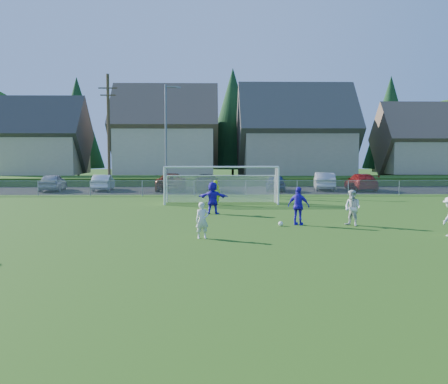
{
  "coord_description": "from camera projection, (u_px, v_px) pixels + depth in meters",
  "views": [
    {
      "loc": [
        -0.59,
        -18.4,
        3.51
      ],
      "look_at": [
        0.0,
        8.0,
        1.4
      ],
      "focal_mm": 42.0,
      "sensor_mm": 36.0,
      "label": 1
    }
  ],
  "objects": [
    {
      "name": "goalkeeper",
      "position": [
        216.0,
        192.0,
        33.68
      ],
      "size": [
        0.67,
        0.54,
        1.61
      ],
      "primitive_type": "imported",
      "rotation": [
        0.0,
        0.0,
        2.83
      ],
      "color": "#BFEC1B",
      "rests_on": "ground"
    },
    {
      "name": "grass_embankment",
      "position": [
        218.0,
        181.0,
        53.48
      ],
      "size": [
        70.0,
        6.0,
        0.8
      ],
      "primitive_type": "cube",
      "color": "#1E420F",
      "rests_on": "ground"
    },
    {
      "name": "ground",
      "position": [
        229.0,
        249.0,
        18.63
      ],
      "size": [
        160.0,
        160.0,
        0.0
      ],
      "primitive_type": "plane",
      "color": "#193D0C",
      "rests_on": "ground"
    },
    {
      "name": "chainlink_fence",
      "position": [
        220.0,
        188.0,
        40.5
      ],
      "size": [
        52.06,
        0.06,
        1.2
      ],
      "color": "gray",
      "rests_on": "ground"
    },
    {
      "name": "car_e",
      "position": [
        276.0,
        183.0,
        45.03
      ],
      "size": [
        2.09,
        4.31,
        1.42
      ],
      "primitive_type": "imported",
      "rotation": [
        0.0,
        0.0,
        3.04
      ],
      "color": "navy",
      "rests_on": "ground"
    },
    {
      "name": "car_d",
      "position": [
        207.0,
        182.0,
        45.14
      ],
      "size": [
        2.24,
        5.14,
        1.47
      ],
      "primitive_type": "imported",
      "rotation": [
        0.0,
        0.0,
        3.11
      ],
      "color": "black",
      "rests_on": "ground"
    },
    {
      "name": "car_c",
      "position": [
        171.0,
        182.0,
        45.74
      ],
      "size": [
        2.61,
        5.44,
        1.5
      ],
      "primitive_type": "imported",
      "rotation": [
        0.0,
        0.0,
        3.16
      ],
      "color": "#581B0A",
      "rests_on": "ground"
    },
    {
      "name": "streetlight",
      "position": [
        167.0,
        134.0,
        44.06
      ],
      "size": [
        1.38,
        0.18,
        9.0
      ],
      "color": "slate",
      "rests_on": "ground"
    },
    {
      "name": "car_b",
      "position": [
        103.0,
        183.0,
        45.67
      ],
      "size": [
        1.63,
        4.23,
        1.38
      ],
      "primitive_type": "imported",
      "rotation": [
        0.0,
        0.0,
        3.18
      ],
      "color": "white",
      "rests_on": "ground"
    },
    {
      "name": "asphalt_lot",
      "position": [
        219.0,
        190.0,
        46.03
      ],
      "size": [
        60.0,
        60.0,
        0.0
      ],
      "primitive_type": "plane",
      "color": "black",
      "rests_on": "ground"
    },
    {
      "name": "car_g",
      "position": [
        361.0,
        182.0,
        45.77
      ],
      "size": [
        2.2,
        5.13,
        1.47
      ],
      "primitive_type": "imported",
      "rotation": [
        0.0,
        0.0,
        3.11
      ],
      "color": "maroon",
      "rests_on": "ground"
    },
    {
      "name": "houses_row",
      "position": [
        234.0,
        117.0,
        60.4
      ],
      "size": [
        53.9,
        11.45,
        13.27
      ],
      "color": "tan",
      "rests_on": "ground"
    },
    {
      "name": "car_a",
      "position": [
        53.0,
        182.0,
        45.04
      ],
      "size": [
        2.15,
        4.55,
        1.51
      ],
      "primitive_type": "imported",
      "rotation": [
        0.0,
        0.0,
        3.23
      ],
      "color": "#9DA1A5",
      "rests_on": "ground"
    },
    {
      "name": "player_blue_a",
      "position": [
        299.0,
        206.0,
        24.54
      ],
      "size": [
        1.13,
        0.9,
        1.8
      ],
      "primitive_type": "imported",
      "rotation": [
        0.0,
        0.0,
        2.63
      ],
      "color": "#2D15C7",
      "rests_on": "ground"
    },
    {
      "name": "soccer_goal",
      "position": [
        221.0,
        179.0,
        34.49
      ],
      "size": [
        7.42,
        1.9,
        2.5
      ],
      "color": "white",
      "rests_on": "ground"
    },
    {
      "name": "car_f",
      "position": [
        324.0,
        181.0,
        46.2
      ],
      "size": [
        2.28,
        4.89,
        1.55
      ],
      "primitive_type": "imported",
      "rotation": [
        0.0,
        0.0,
        3.0
      ],
      "color": "#B9B9B9",
      "rests_on": "ground"
    },
    {
      "name": "utility_pole",
      "position": [
        109.0,
        131.0,
        44.91
      ],
      "size": [
        1.6,
        0.26,
        10.0
      ],
      "color": "#473321",
      "rests_on": "ground"
    },
    {
      "name": "player_white_b",
      "position": [
        353.0,
        208.0,
        24.28
      ],
      "size": [
        1.01,
        1.03,
        1.67
      ],
      "primitive_type": "imported",
      "rotation": [
        0.0,
        0.0,
        -0.87
      ],
      "color": "silver",
      "rests_on": "ground"
    },
    {
      "name": "player_blue_b",
      "position": [
        213.0,
        198.0,
        28.88
      ],
      "size": [
        1.72,
        0.81,
        1.78
      ],
      "primitive_type": "imported",
      "rotation": [
        0.0,
        0.0,
        2.96
      ],
      "color": "#2D15C7",
      "rests_on": "ground"
    },
    {
      "name": "tree_row",
      "position": [
        225.0,
        123.0,
        66.67
      ],
      "size": [
        65.98,
        12.36,
        13.8
      ],
      "color": "#382616",
      "rests_on": "ground"
    },
    {
      "name": "player_white_a",
      "position": [
        202.0,
        220.0,
        20.83
      ],
      "size": [
        0.59,
        0.45,
        1.45
      ],
      "primitive_type": "imported",
      "rotation": [
        0.0,
        0.0,
        0.21
      ],
      "color": "silver",
      "rests_on": "ground"
    },
    {
      "name": "soccer_ball",
      "position": [
        281.0,
        224.0,
        24.26
      ],
      "size": [
        0.22,
        0.22,
        0.22
      ],
      "primitive_type": "sphere",
      "color": "white",
      "rests_on": "ground"
    }
  ]
}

